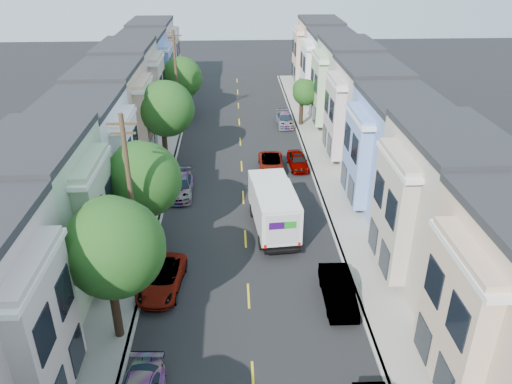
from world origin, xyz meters
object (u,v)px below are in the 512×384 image
(parked_left_c, at_px, (162,279))
(parked_left_d, at_px, (180,186))
(tree_d, at_px, (165,109))
(parked_right_b, at_px, (338,291))
(lead_sedan, at_px, (271,163))
(tree_b, at_px, (113,248))
(tree_e, at_px, (181,78))
(parked_right_c, at_px, (298,161))
(fedex_truck, at_px, (274,207))
(utility_pole_far, at_px, (177,81))
(utility_pole_near, at_px, (132,201))
(tree_c, at_px, (142,180))
(parked_right_d, at_px, (285,120))
(tree_far_r, at_px, (305,93))

(parked_left_c, bearing_deg, parked_left_d, 95.99)
(tree_d, relative_size, parked_right_b, 1.73)
(lead_sedan, bearing_deg, parked_right_b, -81.13)
(tree_b, xyz_separation_m, tree_e, (0.00, 35.28, -0.92))
(parked_left_c, xyz_separation_m, parked_left_d, (0.00, 11.93, 0.04))
(tree_e, xyz_separation_m, parked_left_d, (1.40, -19.53, -3.68))
(parked_left_d, bearing_deg, tree_d, 103.73)
(parked_right_c, bearing_deg, fedex_truck, -109.02)
(utility_pole_far, bearing_deg, tree_b, -90.00)
(utility_pole_near, relative_size, fedex_truck, 1.47)
(tree_e, distance_m, utility_pole_near, 30.40)
(parked_left_c, relative_size, parked_left_d, 1.03)
(tree_c, height_order, parked_left_d, tree_c)
(tree_e, bearing_deg, utility_pole_near, -90.00)
(parked_right_b, bearing_deg, parked_right_d, 90.66)
(tree_e, bearing_deg, parked_left_c, -87.45)
(parked_right_b, distance_m, parked_right_c, 18.21)
(fedex_truck, xyz_separation_m, parked_right_c, (2.95, 10.39, -1.16))
(tree_d, distance_m, parked_right_b, 22.43)
(lead_sedan, bearing_deg, parked_right_c, 11.06)
(tree_far_r, bearing_deg, fedex_truck, -102.97)
(parked_right_b, height_order, parked_right_d, parked_right_b)
(lead_sedan, xyz_separation_m, parked_left_c, (-7.44, -16.18, 0.03))
(tree_d, xyz_separation_m, parked_left_d, (1.40, -5.34, -4.59))
(tree_d, distance_m, utility_pole_far, 9.80)
(tree_c, relative_size, tree_far_r, 1.45)
(tree_e, relative_size, parked_left_d, 1.43)
(tree_b, relative_size, parked_right_d, 1.85)
(fedex_truck, distance_m, parked_right_b, 8.43)
(parked_left_d, relative_size, parked_right_b, 1.05)
(tree_b, relative_size, lead_sedan, 1.69)
(tree_c, relative_size, parked_right_b, 1.64)
(tree_d, xyz_separation_m, parked_right_c, (11.20, -0.69, -4.63))
(parked_right_c, bearing_deg, tree_b, -121.92)
(tree_far_r, relative_size, parked_left_d, 1.07)
(tree_b, distance_m, parked_right_d, 33.88)
(tree_c, relative_size, lead_sedan, 1.60)
(tree_c, xyz_separation_m, parked_right_b, (11.20, -6.00, -4.12))
(tree_c, distance_m, lead_sedan, 15.34)
(tree_c, distance_m, parked_right_b, 13.36)
(fedex_truck, bearing_deg, utility_pole_far, 106.40)
(parked_right_b, bearing_deg, tree_far_r, 86.76)
(tree_b, height_order, tree_d, tree_b)
(parked_right_b, bearing_deg, tree_c, 152.49)
(tree_c, height_order, tree_e, tree_c)
(parked_right_b, bearing_deg, tree_e, 109.36)
(parked_right_d, bearing_deg, tree_d, -138.42)
(parked_right_b, xyz_separation_m, parked_right_d, (0.00, 29.43, -0.11))
(fedex_truck, height_order, lead_sedan, fedex_truck)
(tree_b, relative_size, parked_left_d, 1.65)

